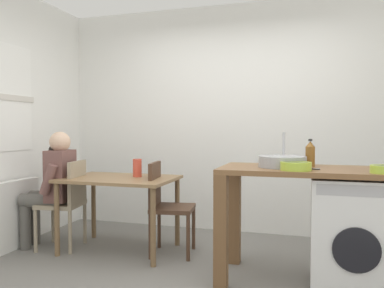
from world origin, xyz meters
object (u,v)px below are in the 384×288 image
Objects in this scene: dining_table at (120,187)px; bottle_tall_green at (310,154)px; vase at (137,168)px; chair_opposite at (165,202)px; seated_person at (53,183)px; washing_machine at (352,233)px; mixing_bowl at (296,166)px; chair_person_seat at (68,199)px.

bottle_tall_green is at bearing -5.16° from dining_table.
vase is (0.15, 0.10, 0.19)m from dining_table.
chair_opposite is 0.75× the size of seated_person.
washing_machine is at bearing -11.73° from vase.
dining_table is 1.87m from bottle_tall_green.
mixing_bowl reaches higher than washing_machine.
mixing_bowl is (-0.41, -0.20, 0.53)m from washing_machine.
mixing_bowl is (1.72, -0.51, 0.31)m from dining_table.
seated_person is at bearing 178.85° from bottle_tall_green.
mixing_bowl reaches higher than dining_table.
chair_person_seat and chair_opposite have the same top height.
bottle_tall_green is 1.71m from vase.
chair_opposite is 3.93× the size of mixing_bowl.
bottle_tall_green is 1.23× the size of vase.
mixing_bowl is at bearing -106.73° from bottle_tall_green.
dining_table is at bearing 171.68° from washing_machine.
chair_opposite reaches higher than dining_table.
chair_person_seat is 0.79m from vase.
vase is (-1.68, 0.27, -0.19)m from bottle_tall_green.
bottle_tall_green reaches higher than chair_person_seat.
bottle_tall_green is (1.35, -0.20, 0.51)m from chair_opposite.
chair_person_seat is 1.00× the size of chair_opposite.
dining_table is 1.22× the size of chair_person_seat.
chair_opposite is 3.99× the size of bottle_tall_green.
chair_person_seat is at bearing -170.89° from dining_table.
dining_table is at bearing -90.44° from chair_person_seat.
chair_opposite is at bearing 156.23° from mixing_bowl.
dining_table is 0.57m from chair_person_seat.
vase is (-1.57, 0.61, -0.12)m from mixing_bowl.
vase reaches higher than chair_person_seat.
chair_opposite is 0.46m from vase.
washing_machine is 0.68m from bottle_tall_green.
seated_person reaches higher than dining_table.
mixing_bowl is (2.27, -0.42, 0.45)m from chair_person_seat.
chair_opposite is 1.70m from washing_machine.
seated_person reaches higher than washing_machine.
washing_machine is 0.70m from mixing_bowl.
mixing_bowl is (2.43, -0.40, 0.28)m from seated_person.
dining_table is 1.82m from mixing_bowl.
seated_person is at bearing -91.10° from chair_opposite.
bottle_tall_green is at bearing 73.27° from mixing_bowl.
mixing_bowl is at bearing -108.81° from seated_person.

